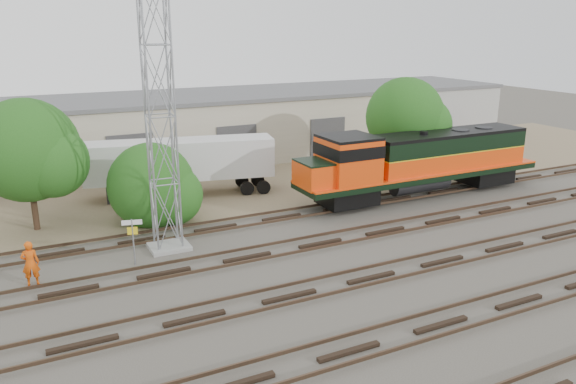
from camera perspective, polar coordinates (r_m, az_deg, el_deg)
name	(u,v)px	position (r m, az deg, el deg)	size (l,w,h in m)	color
ground	(336,255)	(27.40, 4.86, -6.40)	(140.00, 140.00, 0.00)	#47423A
dirt_strip	(227,181)	(40.25, -6.24, 1.11)	(80.00, 16.00, 0.02)	#726047
tracks	(371,277)	(25.08, 8.44, -8.58)	(80.00, 20.40, 0.28)	black
warehouse	(192,127)	(47.09, -9.70, 6.53)	(58.40, 10.40, 5.30)	beige
locomotive	(418,161)	(36.73, 13.08, 3.11)	(17.36, 3.05, 4.17)	black
signal_tower	(160,121)	(27.11, -12.84, 7.05)	(1.93, 1.93, 13.05)	gray
sign_post	(133,233)	(26.63, -15.50, -4.05)	(0.89, 0.27, 2.23)	gray
worker	(30,263)	(26.32, -24.71, -6.59)	(0.72, 0.48, 1.99)	#DE4E0C
semi_trailer	(185,161)	(36.77, -10.43, 3.14)	(12.14, 4.86, 3.66)	silver
dumpster_blue	(447,138)	(53.67, 15.85, 5.28)	(1.60, 1.50, 1.50)	#151994
dumpster_red	(459,140)	(53.62, 16.98, 5.12)	(1.50, 1.40, 1.40)	maroon
tree_west	(33,153)	(32.21, -24.47, 3.61)	(5.73, 5.46, 7.14)	#382619
tree_mid	(157,188)	(31.95, -13.19, 0.38)	(5.06, 4.82, 4.82)	#382619
tree_east	(410,119)	(40.13, 12.27, 7.29)	(5.69, 5.42, 7.31)	#382619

